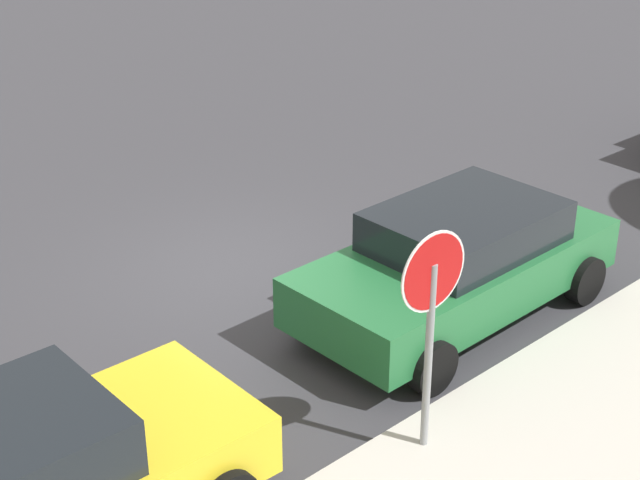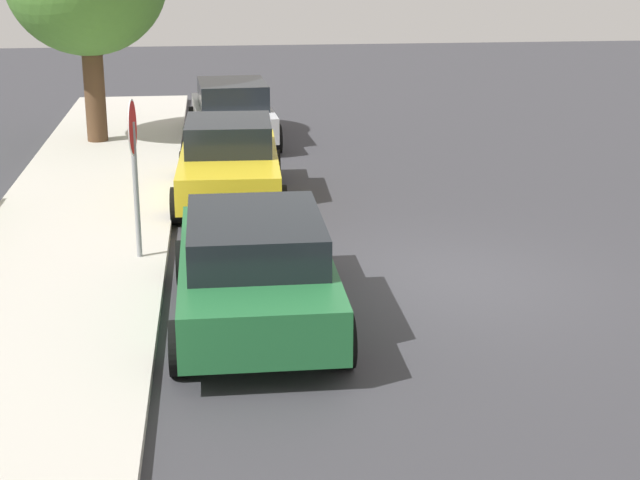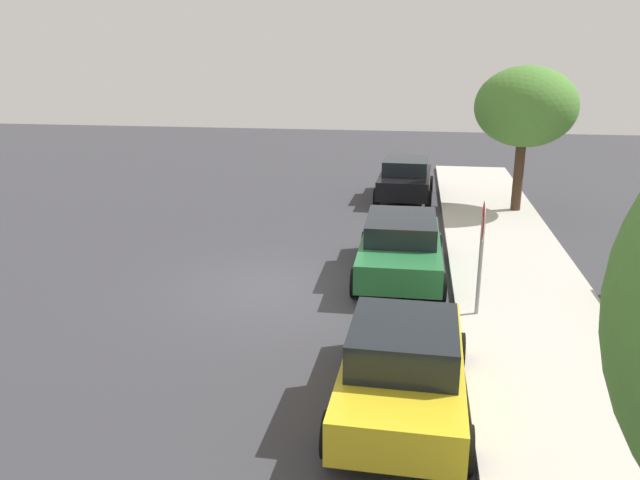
# 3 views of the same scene
# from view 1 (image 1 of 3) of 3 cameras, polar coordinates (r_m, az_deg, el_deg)

# --- Properties ---
(ground_plane) EXTENTS (60.00, 60.00, 0.00)m
(ground_plane) POSITION_cam_1_polar(r_m,az_deg,el_deg) (13.64, -4.76, -1.71)
(ground_plane) COLOR #38383D
(sidewalk_curb) EXTENTS (32.00, 3.11, 0.14)m
(sidewalk_curb) POSITION_cam_1_polar(r_m,az_deg,el_deg) (10.43, 15.18, -11.90)
(sidewalk_curb) COLOR beige
(sidewalk_curb) RESTS_ON ground_plane
(stop_sign) EXTENTS (0.82, 0.08, 2.51)m
(stop_sign) POSITION_cam_1_polar(r_m,az_deg,el_deg) (9.27, 6.50, -3.85)
(stop_sign) COLOR gray
(stop_sign) RESTS_ON ground_plane
(parked_car_green) EXTENTS (4.39, 2.11, 1.45)m
(parked_car_green) POSITION_cam_1_polar(r_m,az_deg,el_deg) (12.29, 8.03, -1.20)
(parked_car_green) COLOR #236B38
(parked_car_green) RESTS_ON ground_plane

